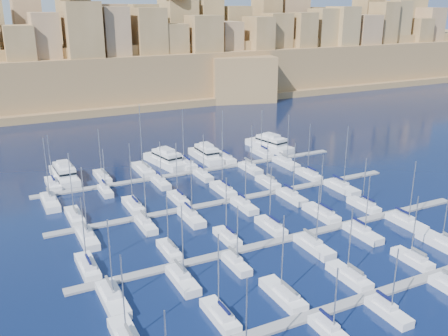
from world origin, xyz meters
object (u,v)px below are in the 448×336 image
sailboat_4 (413,259)px  motor_yacht_b (166,159)px  motor_yacht_d (270,144)px  motor_yacht_a (64,174)px  motor_yacht_c (206,154)px  sailboat_2 (283,295)px

sailboat_4 → motor_yacht_b: sailboat_4 is taller
motor_yacht_b → motor_yacht_d: same height
motor_yacht_b → motor_yacht_a: bearing=-179.7°
motor_yacht_a → motor_yacht_c: bearing=-0.7°
sailboat_4 → motor_yacht_a: (-46.01, 70.28, 1.00)m
sailboat_2 → motor_yacht_d: size_ratio=0.79×
motor_yacht_d → motor_yacht_a: bearing=-179.6°
sailboat_4 → sailboat_2: bearing=178.3°
sailboat_2 → motor_yacht_b: size_ratio=0.82×
sailboat_4 → motor_yacht_d: size_ratio=0.71×
motor_yacht_a → motor_yacht_d: bearing=0.4°
motor_yacht_a → motor_yacht_b: (27.14, 0.15, 0.00)m
sailboat_2 → sailboat_4: (26.04, -0.77, -0.02)m
motor_yacht_b → motor_yacht_d: size_ratio=0.96×
sailboat_4 → motor_yacht_a: sailboat_4 is taller
sailboat_2 → motor_yacht_d: sailboat_2 is taller
motor_yacht_d → sailboat_4: bearing=-102.0°
sailboat_2 → motor_yacht_a: bearing=106.0°
sailboat_2 → motor_yacht_d: (41.04, 69.95, 0.98)m
sailboat_4 → motor_yacht_c: 70.14m
sailboat_2 → motor_yacht_a: 72.32m
motor_yacht_a → motor_yacht_d: same height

